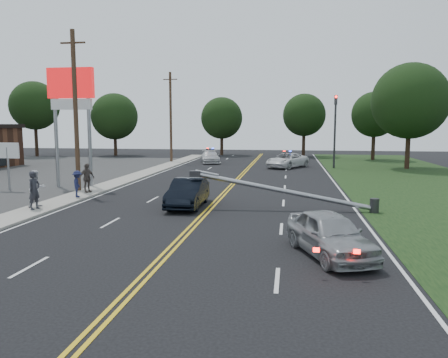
% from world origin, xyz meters
% --- Properties ---
extents(ground, '(120.00, 120.00, 0.00)m').
position_xyz_m(ground, '(0.00, 0.00, 0.00)').
color(ground, black).
rests_on(ground, ground).
extents(sidewalk, '(1.80, 70.00, 0.12)m').
position_xyz_m(sidewalk, '(-8.40, 10.00, 0.06)').
color(sidewalk, gray).
rests_on(sidewalk, ground).
extents(centerline_yellow, '(0.36, 80.00, 0.00)m').
position_xyz_m(centerline_yellow, '(0.00, 10.00, 0.01)').
color(centerline_yellow, gold).
rests_on(centerline_yellow, ground).
extents(pylon_sign, '(3.20, 0.35, 8.00)m').
position_xyz_m(pylon_sign, '(-10.50, 14.00, 6.00)').
color(pylon_sign, gray).
rests_on(pylon_sign, ground).
extents(small_sign, '(1.60, 0.14, 3.10)m').
position_xyz_m(small_sign, '(-14.00, 12.00, 2.33)').
color(small_sign, gray).
rests_on(small_sign, ground).
extents(traffic_signal, '(0.28, 0.41, 7.05)m').
position_xyz_m(traffic_signal, '(8.30, 30.00, 4.21)').
color(traffic_signal, '#2D2D30').
rests_on(traffic_signal, ground).
extents(fallen_streetlight, '(9.36, 0.44, 1.91)m').
position_xyz_m(fallen_streetlight, '(4.19, 8.00, 0.92)').
color(fallen_streetlight, '#2D2D30').
rests_on(fallen_streetlight, ground).
extents(utility_pole_mid, '(1.60, 0.28, 10.00)m').
position_xyz_m(utility_pole_mid, '(-9.20, 12.00, 5.08)').
color(utility_pole_mid, '#382619').
rests_on(utility_pole_mid, ground).
extents(utility_pole_far, '(1.60, 0.28, 10.00)m').
position_xyz_m(utility_pole_far, '(-9.20, 34.00, 5.08)').
color(utility_pole_far, '#382619').
rests_on(utility_pole_far, ground).
extents(tree_4, '(6.41, 6.41, 9.95)m').
position_xyz_m(tree_4, '(-29.72, 40.70, 6.73)').
color(tree_4, black).
rests_on(tree_4, ground).
extents(tree_5, '(6.29, 6.29, 8.48)m').
position_xyz_m(tree_5, '(-19.70, 43.46, 5.33)').
color(tree_5, black).
rests_on(tree_5, ground).
extents(tree_6, '(5.77, 5.77, 8.02)m').
position_xyz_m(tree_6, '(-5.41, 46.69, 5.13)').
color(tree_6, black).
rests_on(tree_6, ground).
extents(tree_7, '(5.63, 5.63, 8.32)m').
position_xyz_m(tree_7, '(5.83, 45.76, 5.49)').
color(tree_7, black).
rests_on(tree_7, ground).
extents(tree_8, '(5.44, 5.44, 8.17)m').
position_xyz_m(tree_8, '(13.98, 41.15, 5.44)').
color(tree_8, black).
rests_on(tree_8, ground).
extents(tree_9, '(7.19, 7.19, 10.07)m').
position_xyz_m(tree_9, '(15.24, 30.52, 6.46)').
color(tree_9, black).
rests_on(tree_9, ground).
extents(crashed_sedan, '(1.63, 4.48, 1.47)m').
position_xyz_m(crashed_sedan, '(-1.22, 8.20, 0.73)').
color(crashed_sedan, black).
rests_on(crashed_sedan, ground).
extents(waiting_sedan, '(3.12, 4.61, 1.46)m').
position_xyz_m(waiting_sedan, '(5.31, 0.52, 0.73)').
color(waiting_sedan, '#93979A').
rests_on(waiting_sedan, ground).
extents(emergency_a, '(4.70, 5.71, 1.45)m').
position_xyz_m(emergency_a, '(3.76, 29.86, 0.72)').
color(emergency_a, silver).
rests_on(emergency_a, ground).
extents(emergency_b, '(2.97, 5.00, 1.36)m').
position_xyz_m(emergency_b, '(-4.73, 33.94, 0.68)').
color(emergency_b, silver).
rests_on(emergency_b, ground).
extents(bystander_a, '(0.58, 0.76, 1.88)m').
position_xyz_m(bystander_a, '(-8.38, 5.84, 1.06)').
color(bystander_a, '#25262D').
rests_on(bystander_a, sidewalk).
extents(bystander_b, '(1.06, 1.14, 1.87)m').
position_xyz_m(bystander_b, '(-8.63, 6.43, 1.05)').
color(bystander_b, silver).
rests_on(bystander_b, sidewalk).
extents(bystander_c, '(0.89, 1.13, 1.53)m').
position_xyz_m(bystander_c, '(-8.01, 9.54, 0.88)').
color(bystander_c, '#1B1F43').
rests_on(bystander_c, sidewalk).
extents(bystander_d, '(0.91, 1.12, 1.78)m').
position_xyz_m(bystander_d, '(-8.27, 11.26, 1.01)').
color(bystander_d, '#524842').
rests_on(bystander_d, sidewalk).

